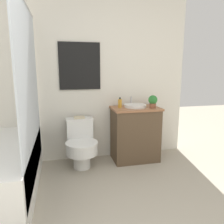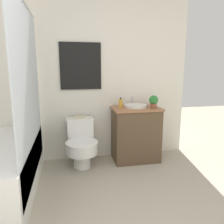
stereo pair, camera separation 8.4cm
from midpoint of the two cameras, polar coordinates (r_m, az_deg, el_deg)
wall_back at (r=3.18m, az=-9.48°, el=9.77°), size 3.23×0.07×2.50m
shower_area at (r=2.63m, az=-26.00°, el=-12.47°), size 0.56×1.59×1.98m
toilet at (r=3.04m, az=-8.89°, el=-8.12°), size 0.43×0.56×0.65m
vanity at (r=3.21m, az=5.28°, el=-5.67°), size 0.68×0.45×0.78m
sink at (r=3.14m, az=5.29°, el=1.64°), size 0.32×0.35×0.13m
soap_bottle at (r=3.09m, az=1.31°, el=2.31°), size 0.06×0.06×0.14m
potted_plant at (r=3.11m, az=9.85°, el=2.85°), size 0.13×0.13×0.18m
book_on_tank at (r=3.09m, az=-9.30°, el=-1.39°), size 0.15×0.11×0.02m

